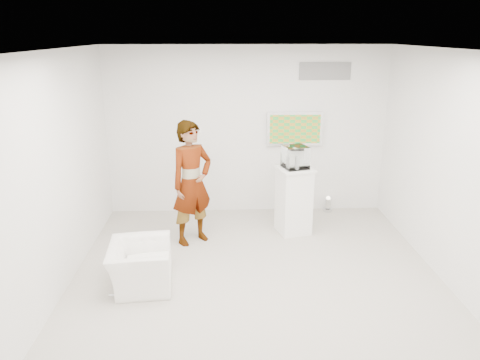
{
  "coord_description": "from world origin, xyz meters",
  "views": [
    {
      "loc": [
        -0.44,
        -5.73,
        3.19
      ],
      "look_at": [
        -0.2,
        0.6,
        1.19
      ],
      "focal_mm": 35.0,
      "sensor_mm": 36.0,
      "label": 1
    }
  ],
  "objects_px": {
    "tv": "(295,129)",
    "floor_uplight": "(328,204)",
    "pedestal": "(294,200)",
    "armchair": "(140,265)",
    "person": "(192,183)"
  },
  "relations": [
    {
      "from": "tv",
      "to": "floor_uplight",
      "type": "distance_m",
      "value": 1.56
    },
    {
      "from": "pedestal",
      "to": "floor_uplight",
      "type": "bearing_deg",
      "value": 48.75
    },
    {
      "from": "tv",
      "to": "pedestal",
      "type": "distance_m",
      "value": 1.41
    },
    {
      "from": "armchair",
      "to": "floor_uplight",
      "type": "height_order",
      "value": "armchair"
    },
    {
      "from": "person",
      "to": "armchair",
      "type": "distance_m",
      "value": 1.64
    },
    {
      "from": "person",
      "to": "tv",
      "type": "bearing_deg",
      "value": -0.87
    },
    {
      "from": "pedestal",
      "to": "floor_uplight",
      "type": "relative_size",
      "value": 4.0
    },
    {
      "from": "person",
      "to": "pedestal",
      "type": "distance_m",
      "value": 1.72
    },
    {
      "from": "person",
      "to": "armchair",
      "type": "height_order",
      "value": "person"
    },
    {
      "from": "armchair",
      "to": "pedestal",
      "type": "distance_m",
      "value": 2.82
    },
    {
      "from": "tv",
      "to": "floor_uplight",
      "type": "xyz_separation_m",
      "value": [
        0.66,
        -0.09,
        -1.41
      ]
    },
    {
      "from": "person",
      "to": "floor_uplight",
      "type": "relative_size",
      "value": 7.03
    },
    {
      "from": "armchair",
      "to": "pedestal",
      "type": "height_order",
      "value": "pedestal"
    },
    {
      "from": "person",
      "to": "floor_uplight",
      "type": "xyz_separation_m",
      "value": [
        2.43,
        1.21,
        -0.84
      ]
    },
    {
      "from": "pedestal",
      "to": "person",
      "type": "bearing_deg",
      "value": -169.18
    }
  ]
}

